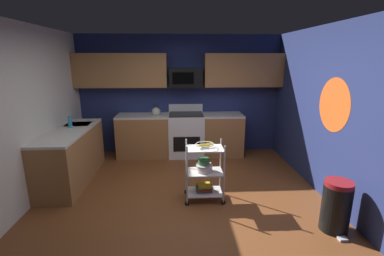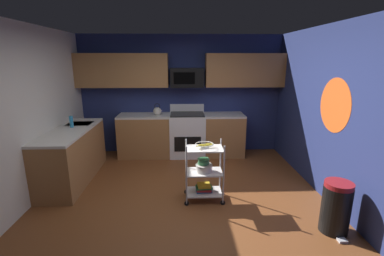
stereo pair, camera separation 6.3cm
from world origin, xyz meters
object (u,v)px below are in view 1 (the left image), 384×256
object	(u,v)px
microwave	(186,78)
trash_can	(336,206)
kettle	(156,111)
rolling_cart	(204,172)
oven_range	(186,134)
dish_soap_bottle	(70,122)
mixing_bowl_large	(204,168)
mixing_bowl_small	(204,161)
book_stack	(204,188)
fruit_bowl	(205,145)

from	to	relation	value
microwave	trash_can	xyz separation A→B (m)	(1.77, -2.94, -1.37)
kettle	trash_can	bearing A→B (deg)	-49.51
rolling_cart	trash_can	xyz separation A→B (m)	(1.56, -0.84, -0.12)
oven_range	trash_can	xyz separation A→B (m)	(1.77, -2.83, -0.15)
dish_soap_bottle	trash_can	size ratio (longest dim) A/B	0.30
oven_range	kettle	world-z (taller)	kettle
microwave	mixing_bowl_large	bearing A→B (deg)	-84.26
rolling_cart	trash_can	bearing A→B (deg)	-28.36
microwave	rolling_cart	bearing A→B (deg)	-84.18
rolling_cart	mixing_bowl_small	distance (m)	0.17
microwave	rolling_cart	distance (m)	2.45
book_stack	dish_soap_bottle	xyz separation A→B (m)	(-2.27, 0.96, 0.83)
oven_range	rolling_cart	world-z (taller)	oven_range
microwave	mixing_bowl_small	xyz separation A→B (m)	(0.21, -2.08, -1.08)
book_stack	dish_soap_bottle	size ratio (longest dim) A/B	1.28
book_stack	kettle	xyz separation A→B (m)	(-0.86, 1.99, 0.81)
rolling_cart	book_stack	size ratio (longest dim) A/B	3.58
rolling_cart	kettle	distance (m)	2.23
mixing_bowl_small	dish_soap_bottle	distance (m)	2.49
trash_can	microwave	bearing A→B (deg)	121.11
trash_can	mixing_bowl_small	bearing A→B (deg)	151.23
fruit_bowl	dish_soap_bottle	size ratio (longest dim) A/B	1.36
microwave	rolling_cart	size ratio (longest dim) A/B	0.77
oven_range	fruit_bowl	xyz separation A→B (m)	(0.21, -1.99, 0.40)
mixing_bowl_large	dish_soap_bottle	xyz separation A→B (m)	(-2.27, 0.96, 0.50)
microwave	mixing_bowl_small	world-z (taller)	microwave
microwave	kettle	xyz separation A→B (m)	(-0.64, -0.11, -0.70)
mixing_bowl_large	kettle	xyz separation A→B (m)	(-0.85, 1.99, 0.48)
mixing_bowl_large	mixing_bowl_small	xyz separation A→B (m)	(-0.01, 0.02, 0.10)
mixing_bowl_large	trash_can	size ratio (longest dim) A/B	0.38
kettle	mixing_bowl_large	bearing A→B (deg)	-66.76
fruit_bowl	kettle	world-z (taller)	kettle
fruit_bowl	mixing_bowl_small	xyz separation A→B (m)	(-0.01, 0.02, -0.26)
oven_range	rolling_cart	distance (m)	2.00
microwave	book_stack	size ratio (longest dim) A/B	2.74
fruit_bowl	kettle	xyz separation A→B (m)	(-0.86, 1.99, 0.12)
oven_range	dish_soap_bottle	size ratio (longest dim) A/B	5.50
microwave	fruit_bowl	size ratio (longest dim) A/B	2.57
mixing_bowl_small	book_stack	size ratio (longest dim) A/B	0.71
oven_range	dish_soap_bottle	xyz separation A→B (m)	(-2.06, -1.03, 0.54)
fruit_bowl	mixing_bowl_large	world-z (taller)	fruit_bowl
fruit_bowl	kettle	size ratio (longest dim) A/B	1.03
trash_can	kettle	bearing A→B (deg)	130.49
kettle	book_stack	bearing A→B (deg)	-66.69
mixing_bowl_small	book_stack	bearing A→B (deg)	-66.47
dish_soap_bottle	kettle	bearing A→B (deg)	35.96
oven_range	mixing_bowl_small	world-z (taller)	oven_range
microwave	dish_soap_bottle	distance (m)	2.45
oven_range	microwave	bearing A→B (deg)	90.26
mixing_bowl_large	book_stack	size ratio (longest dim) A/B	0.99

